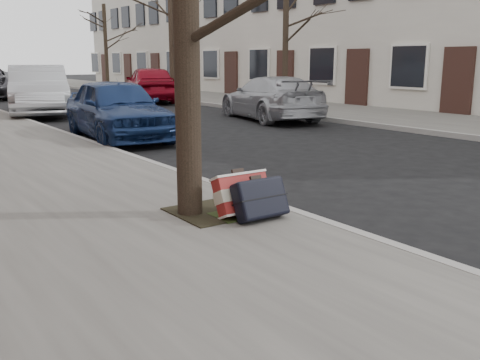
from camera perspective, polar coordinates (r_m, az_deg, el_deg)
ground at (r=6.31m, az=18.96°, el=-3.82°), size 120.00×120.00×0.00m
far_sidewalk at (r=22.52m, az=-0.72°, el=8.49°), size 4.00×70.00×0.12m
house_far at (r=26.67m, az=7.88°, el=16.65°), size 6.70×40.00×7.20m
dirt_patch at (r=5.76m, az=-2.80°, el=-3.34°), size 0.85×0.85×0.02m
suitcase_red at (r=5.57m, az=0.26°, el=-1.53°), size 0.60×0.33×0.46m
suitcase_navy at (r=5.43m, az=2.16°, el=-1.98°), size 0.57×0.34×0.45m
car_near_front at (r=12.07m, az=-12.97°, el=7.41°), size 1.93×4.06×1.34m
car_near_mid at (r=18.11m, az=-20.71°, el=8.94°), size 2.76×4.99×1.56m
car_far_front at (r=15.71m, az=3.29°, el=8.72°), size 2.70×4.62×1.26m
car_far_back at (r=22.61m, az=-9.60°, el=10.08°), size 3.02×4.71×1.49m
tree_far_a at (r=18.94m, az=4.90°, el=16.19°), size 0.20×0.20×5.52m
tree_far_b at (r=25.72m, az=-7.34°, el=14.65°), size 0.23×0.23×5.02m
tree_far_c at (r=33.00m, az=-14.13°, el=13.67°), size 0.22×0.22×4.72m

